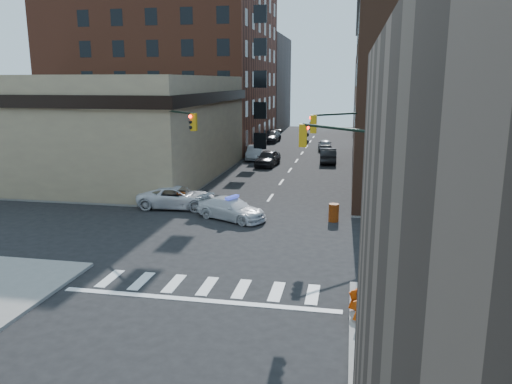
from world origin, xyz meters
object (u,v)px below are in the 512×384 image
at_px(pedestrian_b, 121,182).
at_px(pedestrian_a, 132,192).
at_px(police_car, 231,209).
at_px(barricade_se_a, 413,289).
at_px(barrel_road, 334,213).
at_px(parked_car_wnear, 268,158).
at_px(barrel_bank, 181,201).
at_px(parked_car_wfar, 255,153).
at_px(barricade_nw_a, 146,199).
at_px(pickup, 177,197).
at_px(parked_car_enear, 328,155).

bearing_deg(pedestrian_b, pedestrian_a, -39.37).
relative_size(police_car, barricade_se_a, 3.88).
height_order(pedestrian_a, barrel_road, pedestrian_a).
bearing_deg(parked_car_wnear, barrel_bank, -93.21).
xyz_separation_m(police_car, parked_car_wnear, (-1.09, 20.48, 0.12)).
xyz_separation_m(parked_car_wfar, barricade_nw_a, (-3.44, -22.38, -0.22)).
xyz_separation_m(police_car, parked_car_wfar, (-3.18, 24.38, 0.09)).
distance_m(pickup, barricade_se_a, 19.04).
relative_size(pedestrian_b, barricade_se_a, 1.57).
relative_size(barrel_bank, barricade_nw_a, 1.02).
bearing_deg(pickup, barrel_road, -100.47).
bearing_deg(barrel_road, barrel_bank, 172.93).
distance_m(pickup, parked_car_enear, 23.39).
height_order(barrel_bank, barricade_se_a, barrel_bank).
distance_m(parked_car_wfar, barrel_road, 25.54).
height_order(pickup, barricade_se_a, pickup).
bearing_deg(barricade_nw_a, pedestrian_a, 171.55).
bearing_deg(pickup, barricade_nw_a, 89.43).
xyz_separation_m(pickup, parked_car_wfar, (1.14, 22.28, 0.03)).
bearing_deg(barrel_road, barricade_se_a, -72.59).
bearing_deg(pedestrian_a, barrel_road, 13.02).
xyz_separation_m(parked_car_wnear, barricade_nw_a, (-5.53, -18.48, -0.25)).
distance_m(pickup, parked_car_wnear, 18.66).
relative_size(pickup, barrel_bank, 4.84).
distance_m(pedestrian_b, barricade_nw_a, 4.29).
bearing_deg(barricade_nw_a, parked_car_wfar, 87.46).
relative_size(pedestrian_a, barrel_road, 1.44).
bearing_deg(barrel_road, parked_car_wfar, 112.02).
bearing_deg(parked_car_enear, parked_car_wnear, 24.39).
height_order(police_car, barricade_se_a, police_car).
distance_m(police_car, barricade_se_a, 14.47).
distance_m(pickup, barrel_road, 10.81).
distance_m(police_car, barrel_bank, 4.49).
bearing_deg(pedestrian_b, parked_car_wnear, 72.32).
xyz_separation_m(parked_car_wnear, parked_car_enear, (6.03, 3.10, -0.01)).
bearing_deg(barricade_se_a, barrel_bank, 47.49).
height_order(parked_car_wfar, barrel_bank, parked_car_wfar).
bearing_deg(barrel_road, barricade_nw_a, 174.32).
height_order(parked_car_enear, barricade_nw_a, parked_car_enear).
xyz_separation_m(pedestrian_b, barrel_road, (16.21, -4.11, -0.54)).
xyz_separation_m(parked_car_wfar, parked_car_enear, (8.12, -0.80, 0.01)).
relative_size(barricade_se_a, barricade_nw_a, 1.12).
distance_m(parked_car_enear, pedestrian_a, 24.79).
relative_size(pedestrian_b, barrel_road, 1.69).
height_order(parked_car_enear, pedestrian_a, pedestrian_a).
relative_size(police_car, barrel_bank, 4.24).
relative_size(parked_car_wfar, barrel_bank, 4.25).
relative_size(pickup, parked_car_enear, 1.12).
distance_m(parked_car_wfar, barricade_nw_a, 22.64).
height_order(barrel_bank, barricade_nw_a, barrel_bank).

